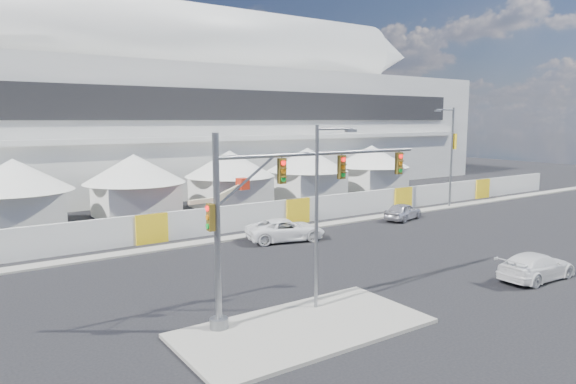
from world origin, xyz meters
TOP-DOWN VIEW (x-y plane):
  - ground at (0.00, 0.00)m, footprint 160.00×160.00m
  - median_island at (-6.00, -3.00)m, footprint 10.00×5.00m
  - far_curb at (20.00, 12.50)m, footprint 80.00×1.20m
  - stadium at (8.71, 41.50)m, footprint 80.00×24.80m
  - tent_row at (0.50, 24.00)m, footprint 53.40×8.40m
  - hoarding_fence at (6.00, 14.50)m, footprint 70.00×0.25m
  - scaffold_tower at (46.00, 36.00)m, footprint 4.40×4.40m
  - sedan_silver at (14.08, 10.65)m, footprint 2.75×4.46m
  - pickup_curb at (1.86, 9.97)m, footprint 3.70×5.87m
  - pickup_near at (7.81, -4.54)m, footprint 2.07×4.88m
  - lot_car_b at (30.27, 19.11)m, footprint 3.16×4.40m
  - traffic_mast at (-6.59, -1.28)m, footprint 10.83×0.74m
  - streetlight_median at (-4.11, -1.59)m, footprint 2.18×0.22m
  - streetlight_curb at (22.12, 12.50)m, footprint 2.77×0.62m
  - boom_lift at (-0.45, 18.08)m, footprint 6.82×1.98m

SIDE VIEW (x-z plane):
  - ground at x=0.00m, z-range 0.00..0.00m
  - far_curb at x=20.00m, z-range 0.00..0.12m
  - median_island at x=-6.00m, z-range 0.00..0.15m
  - lot_car_b at x=30.27m, z-range 0.00..1.39m
  - pickup_near at x=7.81m, z-range 0.00..1.41m
  - sedan_silver at x=14.08m, z-range 0.00..1.42m
  - pickup_curb at x=1.86m, z-range 0.00..1.51m
  - boom_lift at x=-0.45m, z-range -0.79..2.62m
  - hoarding_fence at x=6.00m, z-range 0.00..2.00m
  - tent_row at x=0.50m, z-range 0.45..5.85m
  - traffic_mast at x=-6.59m, z-range 0.61..8.23m
  - streetlight_median at x=-4.11m, z-range 0.73..8.62m
  - streetlight_curb at x=22.12m, z-range 0.75..10.11m
  - scaffold_tower at x=46.00m, z-range 0.00..12.00m
  - stadium at x=8.71m, z-range -1.54..20.44m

